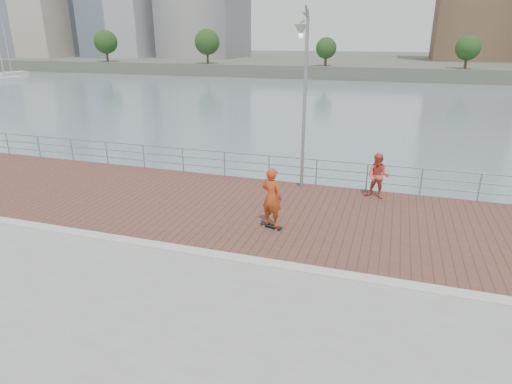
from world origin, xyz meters
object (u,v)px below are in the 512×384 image
(guardrail, at_px, (292,167))
(street_lamp, at_px, (303,71))
(bystander, at_px, (378,176))
(skateboarder, at_px, (272,197))

(guardrail, distance_m, street_lamp, 4.15)
(street_lamp, distance_m, bystander, 4.84)
(skateboarder, relative_size, bystander, 1.11)
(guardrail, height_order, bystander, bystander)
(skateboarder, xyz_separation_m, bystander, (3.08, 3.89, -0.18))
(guardrail, distance_m, skateboarder, 4.76)
(street_lamp, relative_size, bystander, 3.78)
(street_lamp, xyz_separation_m, bystander, (3.00, 0.15, -3.80))
(street_lamp, height_order, skateboarder, street_lamp)
(street_lamp, bearing_deg, bystander, 2.81)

